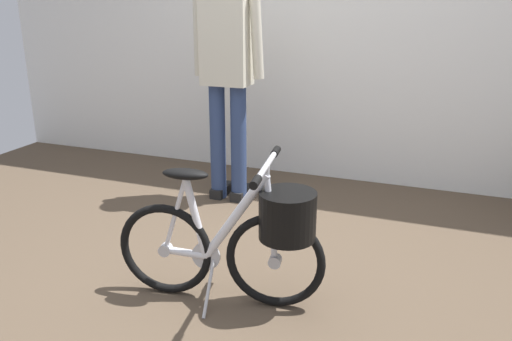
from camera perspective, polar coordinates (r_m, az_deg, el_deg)
ground_plane at (r=2.69m, az=-1.45°, el=-13.03°), size 6.02×6.02×0.00m
back_wall at (r=4.13m, az=9.00°, el=17.75°), size 6.02×0.10×2.73m
folding_bike_foreground at (r=2.44m, az=-1.19°, el=-6.96°), size 1.01×0.53×0.72m
visitor_near_wall at (r=3.60m, az=-3.19°, el=11.79°), size 0.54×0.28×1.71m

